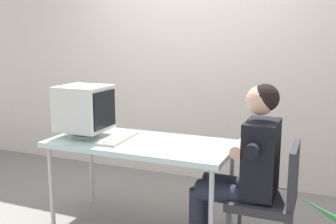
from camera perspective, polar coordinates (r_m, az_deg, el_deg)
The scene contains 6 objects.
wall_back at distance 4.21m, azimuth 8.35°, elevation 9.86°, with size 8.00×0.10×3.00m, color beige.
desk at distance 3.12m, azimuth -3.94°, elevation -5.15°, with size 1.45×0.69×0.76m.
crt_monitor at distance 3.26m, azimuth -12.07°, elevation 0.50°, with size 0.39×0.36×0.42m.
keyboard at distance 3.16m, azimuth -7.30°, elevation -3.74°, with size 0.18×0.46×0.03m.
office_chair at distance 2.89m, azimuth 14.85°, elevation -11.54°, with size 0.45×0.45×0.84m.
person_seated at distance 2.85m, azimuth 11.06°, elevation -7.41°, with size 0.73×0.56×1.25m.
Camera 1 is at (1.35, -2.68, 1.56)m, focal length 41.91 mm.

